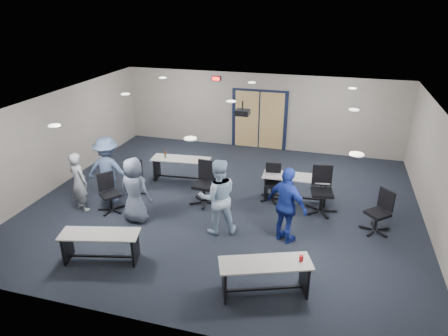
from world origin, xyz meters
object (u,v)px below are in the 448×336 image
(table_front_right, at_px, (265,272))
(person_lightblue, at_px, (218,197))
(chair_back_c, at_px, (272,183))
(chair_back_d, at_px, (322,191))
(person_gray, at_px, (79,182))
(table_back_left, at_px, (181,165))
(table_front_left, at_px, (101,242))
(chair_loose_right, at_px, (378,212))
(person_navy, at_px, (287,206))
(chair_loose_left, at_px, (110,193))
(chair_back_b, at_px, (204,184))
(table_back_right, at_px, (296,184))
(person_back, at_px, (108,170))
(person_plaid, at_px, (135,190))
(chair_back_a, at_px, (134,178))

(table_front_right, relative_size, person_lightblue, 0.97)
(chair_back_c, bearing_deg, chair_back_d, -21.29)
(person_gray, height_order, person_lightblue, person_lightblue)
(table_back_left, relative_size, chair_back_c, 1.78)
(table_front_left, xyz_separation_m, chair_loose_right, (5.60, 2.76, 0.07))
(table_front_right, xyz_separation_m, person_navy, (0.12, 1.87, 0.42))
(table_back_left, height_order, chair_loose_left, chair_loose_left)
(chair_back_b, bearing_deg, table_front_right, -50.66)
(table_back_right, bearing_deg, person_gray, -161.48)
(chair_loose_right, relative_size, person_gray, 0.66)
(table_front_left, bearing_deg, person_back, 102.58)
(chair_loose_left, bearing_deg, chair_back_b, -26.21)
(chair_back_d, xyz_separation_m, chair_loose_left, (-5.22, -1.42, -0.10))
(table_front_left, bearing_deg, person_plaid, 78.53)
(chair_back_b, distance_m, chair_back_d, 3.06)
(person_gray, bearing_deg, table_back_left, -106.78)
(chair_loose_left, xyz_separation_m, person_plaid, (0.85, -0.24, 0.32))
(table_back_right, relative_size, person_gray, 1.14)
(chair_loose_right, bearing_deg, table_back_right, -160.82)
(chair_back_a, bearing_deg, person_plaid, -67.64)
(chair_back_b, height_order, chair_loose_left, chair_back_b)
(chair_back_a, bearing_deg, person_lightblue, -31.19)
(chair_back_b, distance_m, person_gray, 3.19)
(table_front_right, xyz_separation_m, chair_back_d, (0.83, 3.43, 0.13))
(person_lightblue, height_order, person_back, same)
(table_back_right, relative_size, person_back, 0.98)
(table_front_left, relative_size, chair_loose_left, 1.70)
(table_back_left, distance_m, chair_back_d, 4.26)
(chair_loose_right, bearing_deg, chair_back_c, -152.58)
(person_gray, xyz_separation_m, person_plaid, (1.63, -0.11, 0.04))
(person_gray, relative_size, person_navy, 0.88)
(chair_back_a, bearing_deg, table_front_left, -82.21)
(table_back_left, relative_size, person_lightblue, 0.97)
(table_back_left, distance_m, person_plaid, 2.53)
(table_back_right, bearing_deg, chair_loose_left, -159.71)
(chair_loose_left, bearing_deg, person_lightblue, -55.69)
(chair_back_a, bearing_deg, chair_back_b, -7.54)
(chair_loose_right, distance_m, person_plaid, 5.78)
(person_lightblue, bearing_deg, table_front_right, 104.02)
(table_back_left, bearing_deg, table_front_left, -97.20)
(table_front_left, xyz_separation_m, chair_back_b, (1.26, 2.99, 0.13))
(table_back_left, xyz_separation_m, chair_back_a, (-0.94, -1.21, -0.01))
(chair_back_a, height_order, chair_back_c, chair_back_c)
(chair_back_b, relative_size, person_gray, 0.73)
(chair_back_a, bearing_deg, person_gray, -134.07)
(person_plaid, xyz_separation_m, person_navy, (3.66, 0.09, 0.07))
(person_plaid, relative_size, person_navy, 0.92)
(table_front_right, relative_size, chair_loose_left, 1.78)
(chair_back_b, distance_m, person_lightblue, 1.50)
(table_back_right, xyz_separation_m, chair_back_a, (-4.39, -0.83, -0.01))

